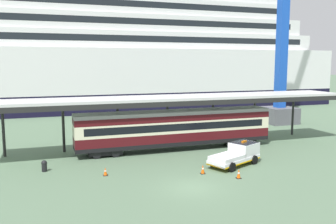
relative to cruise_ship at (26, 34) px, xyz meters
name	(u,v)px	position (x,y,z in m)	size (l,w,h in m)	color
ground_plane	(193,188)	(12.93, -54.73, -14.72)	(400.00, 400.00, 0.00)	#577256
cruise_ship	(26,34)	(0.00, 0.00, 0.00)	(124.13, 29.69, 42.27)	black
platform_canopy	(174,99)	(15.81, -42.80, -9.46)	(38.95, 5.11, 5.55)	silver
train_carriage	(176,128)	(15.81, -43.25, -12.41)	(20.70, 2.81, 4.11)	black
service_truck	(238,154)	(19.12, -50.35, -13.73)	(5.57, 4.01, 2.02)	white
traffic_cone_near	(239,174)	(17.21, -53.88, -14.34)	(0.36, 0.36, 0.77)	black
traffic_cone_mid	(203,169)	(15.03, -51.87, -14.33)	(0.36, 0.36, 0.78)	black
traffic_cone_far	(105,171)	(7.40, -49.77, -14.38)	(0.36, 0.36, 0.69)	black
quay_bollard	(44,165)	(2.75, -47.00, -14.20)	(0.48, 0.48, 0.96)	black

